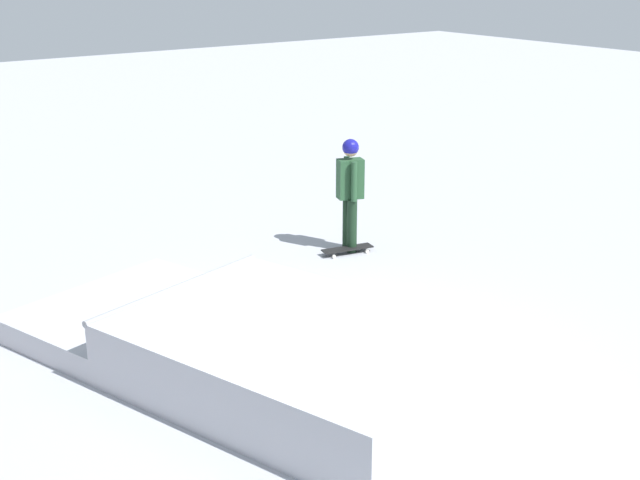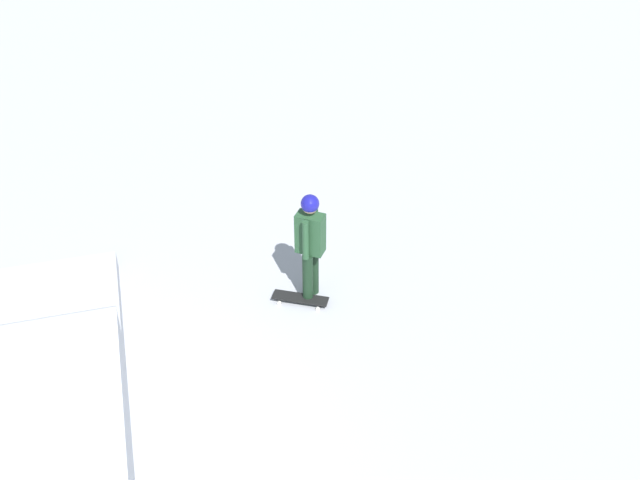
# 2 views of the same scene
# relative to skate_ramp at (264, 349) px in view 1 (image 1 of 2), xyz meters

# --- Properties ---
(ground_plane) EXTENTS (60.00, 60.00, 0.00)m
(ground_plane) POSITION_rel_skate_ramp_xyz_m (-0.32, -0.70, -0.32)
(ground_plane) COLOR #A8AAB2
(skate_ramp) EXTENTS (5.91, 4.02, 0.74)m
(skate_ramp) POSITION_rel_skate_ramp_xyz_m (0.00, 0.00, 0.00)
(skate_ramp) COLOR #B0B3BB
(skate_ramp) RESTS_ON ground
(skater) EXTENTS (0.42, 0.43, 1.73)m
(skater) POSITION_rel_skate_ramp_xyz_m (2.75, -3.31, 0.69)
(skater) COLOR black
(skater) RESTS_ON ground
(skateboard) EXTENTS (0.38, 0.82, 0.09)m
(skateboard) POSITION_rel_skate_ramp_xyz_m (2.62, -3.16, -0.24)
(skateboard) COLOR black
(skateboard) RESTS_ON ground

